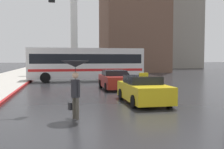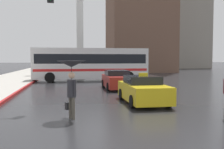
# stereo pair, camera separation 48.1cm
# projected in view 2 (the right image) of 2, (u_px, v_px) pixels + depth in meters

# --- Properties ---
(ground_plane) EXTENTS (300.00, 300.00, 0.00)m
(ground_plane) POSITION_uv_depth(u_px,v_px,m) (131.00, 141.00, 7.15)
(ground_plane) COLOR #262628
(taxi) EXTENTS (1.91, 4.06, 1.53)m
(taxi) POSITION_uv_depth(u_px,v_px,m) (143.00, 90.00, 13.19)
(taxi) COLOR gold
(taxi) RESTS_ON ground_plane
(sedan_red) EXTENTS (1.91, 4.10, 1.38)m
(sedan_red) POSITION_uv_depth(u_px,v_px,m) (117.00, 80.00, 19.34)
(sedan_red) COLOR maroon
(sedan_red) RESTS_ON ground_plane
(city_bus) EXTENTS (11.44, 2.87, 3.27)m
(city_bus) POSITION_uv_depth(u_px,v_px,m) (91.00, 63.00, 26.44)
(city_bus) COLOR silver
(city_bus) RESTS_ON ground_plane
(pedestrian_with_umbrella) EXTENTS (1.05, 1.05, 2.16)m
(pedestrian_with_umbrella) POSITION_uv_depth(u_px,v_px,m) (71.00, 73.00, 9.64)
(pedestrian_with_umbrella) COLOR #4C473D
(pedestrian_with_umbrella) RESTS_ON ground_plane
(traffic_light) EXTENTS (3.39, 0.38, 5.82)m
(traffic_light) POSITION_uv_depth(u_px,v_px,m) (6.00, 17.00, 11.29)
(traffic_light) COLOR black
(traffic_light) RESTS_ON ground_plane
(building_tower_far) EXTENTS (14.33, 13.21, 23.68)m
(building_tower_far) POSITION_uv_depth(u_px,v_px,m) (172.00, 20.00, 64.94)
(building_tower_far) COLOR gray
(building_tower_far) RESTS_ON ground_plane
(monument_cross) EXTENTS (7.81, 0.90, 17.76)m
(monument_cross) POSITION_uv_depth(u_px,v_px,m) (80.00, 2.00, 36.08)
(monument_cross) COLOR white
(monument_cross) RESTS_ON ground_plane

